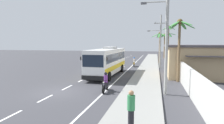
{
  "coord_description": "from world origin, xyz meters",
  "views": [
    {
      "loc": [
        7.9,
        -14.46,
        4.1
      ],
      "look_at": [
        2.54,
        8.92,
        1.7
      ],
      "focal_mm": 30.77,
      "sensor_mm": 36.0,
      "label": 1
    }
  ],
  "objects_px": {
    "pedestrian_near_kerb": "(131,108)",
    "palm_nearest": "(165,41)",
    "roadside_building": "(214,61)",
    "utility_pole_mid": "(160,40)",
    "palm_second": "(179,35)",
    "motorcycle_beside_bus": "(134,63)",
    "motorcycle_trailing": "(105,84)",
    "utility_pole_nearest": "(166,27)",
    "coach_bus_foreground": "(107,61)",
    "palm_fourth": "(168,36)",
    "palm_farthest": "(160,40)",
    "palm_third": "(168,40)"
  },
  "relations": [
    {
      "from": "pedestrian_near_kerb",
      "to": "palm_nearest",
      "type": "distance_m",
      "value": 44.58
    },
    {
      "from": "roadside_building",
      "to": "utility_pole_mid",
      "type": "bearing_deg",
      "value": 131.7
    },
    {
      "from": "utility_pole_mid",
      "to": "palm_second",
      "type": "xyz_separation_m",
      "value": [
        1.72,
        -11.12,
        0.33
      ]
    },
    {
      "from": "utility_pole_mid",
      "to": "palm_nearest",
      "type": "bearing_deg",
      "value": 85.74
    },
    {
      "from": "motorcycle_beside_bus",
      "to": "palm_second",
      "type": "relative_size",
      "value": 0.3
    },
    {
      "from": "motorcycle_beside_bus",
      "to": "motorcycle_trailing",
      "type": "bearing_deg",
      "value": -91.37
    },
    {
      "from": "pedestrian_near_kerb",
      "to": "utility_pole_nearest",
      "type": "bearing_deg",
      "value": -119.0
    },
    {
      "from": "palm_nearest",
      "to": "palm_second",
      "type": "distance_m",
      "value": 31.88
    },
    {
      "from": "coach_bus_foreground",
      "to": "palm_fourth",
      "type": "xyz_separation_m",
      "value": [
        8.46,
        19.0,
        3.64
      ]
    },
    {
      "from": "coach_bus_foreground",
      "to": "palm_fourth",
      "type": "height_order",
      "value": "palm_fourth"
    },
    {
      "from": "utility_pole_nearest",
      "to": "utility_pole_mid",
      "type": "bearing_deg",
      "value": 90.42
    },
    {
      "from": "motorcycle_trailing",
      "to": "utility_pole_mid",
      "type": "height_order",
      "value": "utility_pole_mid"
    },
    {
      "from": "motorcycle_trailing",
      "to": "pedestrian_near_kerb",
      "type": "distance_m",
      "value": 7.47
    },
    {
      "from": "motorcycle_trailing",
      "to": "palm_farthest",
      "type": "distance_m",
      "value": 24.79
    },
    {
      "from": "coach_bus_foreground",
      "to": "palm_fourth",
      "type": "bearing_deg",
      "value": 66.0
    },
    {
      "from": "motorcycle_beside_bus",
      "to": "palm_fourth",
      "type": "height_order",
      "value": "palm_fourth"
    },
    {
      "from": "utility_pole_mid",
      "to": "motorcycle_beside_bus",
      "type": "bearing_deg",
      "value": 167.26
    },
    {
      "from": "coach_bus_foreground",
      "to": "palm_second",
      "type": "bearing_deg",
      "value": -16.19
    },
    {
      "from": "coach_bus_foreground",
      "to": "palm_fourth",
      "type": "relative_size",
      "value": 1.39
    },
    {
      "from": "pedestrian_near_kerb",
      "to": "palm_nearest",
      "type": "height_order",
      "value": "palm_nearest"
    },
    {
      "from": "motorcycle_beside_bus",
      "to": "roadside_building",
      "type": "bearing_deg",
      "value": -37.18
    },
    {
      "from": "motorcycle_beside_bus",
      "to": "palm_third",
      "type": "relative_size",
      "value": 0.29
    },
    {
      "from": "utility_pole_mid",
      "to": "palm_fourth",
      "type": "distance_m",
      "value": 10.5
    },
    {
      "from": "palm_second",
      "to": "utility_pole_nearest",
      "type": "bearing_deg",
      "value": -106.19
    },
    {
      "from": "palm_farthest",
      "to": "roadside_building",
      "type": "height_order",
      "value": "palm_farthest"
    },
    {
      "from": "coach_bus_foreground",
      "to": "motorcycle_trailing",
      "type": "height_order",
      "value": "coach_bus_foreground"
    },
    {
      "from": "palm_third",
      "to": "coach_bus_foreground",
      "type": "bearing_deg",
      "value": -108.82
    },
    {
      "from": "coach_bus_foreground",
      "to": "roadside_building",
      "type": "bearing_deg",
      "value": 7.47
    },
    {
      "from": "pedestrian_near_kerb",
      "to": "palm_farthest",
      "type": "bearing_deg",
      "value": -107.78
    },
    {
      "from": "utility_pole_mid",
      "to": "pedestrian_near_kerb",
      "type": "bearing_deg",
      "value": -94.04
    },
    {
      "from": "pedestrian_near_kerb",
      "to": "utility_pole_mid",
      "type": "bearing_deg",
      "value": -108.59
    },
    {
      "from": "palm_farthest",
      "to": "motorcycle_beside_bus",
      "type": "bearing_deg",
      "value": -124.74
    },
    {
      "from": "motorcycle_trailing",
      "to": "palm_second",
      "type": "xyz_separation_m",
      "value": [
        6.42,
        5.63,
        4.22
      ]
    },
    {
      "from": "motorcycle_beside_bus",
      "to": "palm_second",
      "type": "distance_m",
      "value": 14.13
    },
    {
      "from": "coach_bus_foreground",
      "to": "palm_third",
      "type": "bearing_deg",
      "value": 71.18
    },
    {
      "from": "coach_bus_foreground",
      "to": "palm_third",
      "type": "xyz_separation_m",
      "value": [
        8.78,
        25.76,
        2.92
      ]
    },
    {
      "from": "palm_third",
      "to": "palm_farthest",
      "type": "height_order",
      "value": "palm_third"
    },
    {
      "from": "pedestrian_near_kerb",
      "to": "coach_bus_foreground",
      "type": "bearing_deg",
      "value": -86.25
    },
    {
      "from": "motorcycle_trailing",
      "to": "utility_pole_nearest",
      "type": "bearing_deg",
      "value": 1.46
    },
    {
      "from": "coach_bus_foreground",
      "to": "utility_pole_mid",
      "type": "xyz_separation_m",
      "value": [
        6.57,
        8.71,
        2.68
      ]
    },
    {
      "from": "palm_nearest",
      "to": "palm_third",
      "type": "xyz_separation_m",
      "value": [
        0.66,
        -3.71,
        0.1
      ]
    },
    {
      "from": "palm_third",
      "to": "palm_farthest",
      "type": "bearing_deg",
      "value": -102.27
    },
    {
      "from": "palm_fourth",
      "to": "roadside_building",
      "type": "height_order",
      "value": "palm_fourth"
    },
    {
      "from": "motorcycle_beside_bus",
      "to": "pedestrian_near_kerb",
      "type": "xyz_separation_m",
      "value": [
        2.61,
        -24.52,
        0.42
      ]
    },
    {
      "from": "pedestrian_near_kerb",
      "to": "roadside_building",
      "type": "xyz_separation_m",
      "value": [
        7.93,
        16.53,
        0.86
      ]
    },
    {
      "from": "pedestrian_near_kerb",
      "to": "palm_second",
      "type": "xyz_separation_m",
      "value": [
        3.38,
        12.44,
        3.79
      ]
    },
    {
      "from": "palm_nearest",
      "to": "palm_fourth",
      "type": "distance_m",
      "value": 10.51
    },
    {
      "from": "pedestrian_near_kerb",
      "to": "palm_farthest",
      "type": "distance_m",
      "value": 31.06
    },
    {
      "from": "pedestrian_near_kerb",
      "to": "palm_second",
      "type": "height_order",
      "value": "palm_second"
    },
    {
      "from": "utility_pole_nearest",
      "to": "roadside_building",
      "type": "distance_m",
      "value": 11.88
    }
  ]
}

